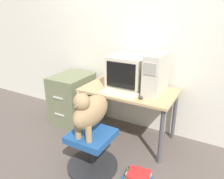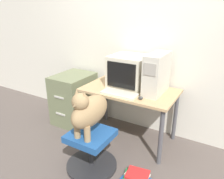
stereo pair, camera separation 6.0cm
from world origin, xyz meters
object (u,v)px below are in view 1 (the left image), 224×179
(keyboard, at_px, (119,93))
(filing_cabinet, at_px, (73,99))
(crt_monitor, at_px, (128,71))
(dog, at_px, (90,111))
(book_stack_floor, at_px, (138,176))
(pc_tower, at_px, (156,73))
(office_chair, at_px, (92,151))

(keyboard, height_order, filing_cabinet, filing_cabinet)
(crt_monitor, height_order, dog, crt_monitor)
(filing_cabinet, bearing_deg, crt_monitor, 6.11)
(book_stack_floor, bearing_deg, pc_tower, 98.58)
(office_chair, height_order, book_stack_floor, office_chair)
(keyboard, bearing_deg, dog, -97.43)
(keyboard, relative_size, office_chair, 0.77)
(pc_tower, height_order, dog, pc_tower)
(office_chair, height_order, filing_cabinet, filing_cabinet)
(filing_cabinet, height_order, book_stack_floor, filing_cabinet)
(dog, bearing_deg, book_stack_floor, 9.43)
(office_chair, distance_m, book_stack_floor, 0.55)
(crt_monitor, relative_size, book_stack_floor, 1.58)
(keyboard, relative_size, book_stack_floor, 1.48)
(office_chair, bearing_deg, crt_monitor, 88.13)
(keyboard, bearing_deg, filing_cabinet, 165.66)
(keyboard, bearing_deg, office_chair, -97.60)
(pc_tower, xyz_separation_m, keyboard, (-0.34, -0.28, -0.22))
(crt_monitor, bearing_deg, dog, -91.85)
(pc_tower, bearing_deg, book_stack_floor, -81.42)
(pc_tower, height_order, book_stack_floor, pc_tower)
(crt_monitor, bearing_deg, book_stack_floor, -57.16)
(crt_monitor, distance_m, pc_tower, 0.38)
(pc_tower, relative_size, office_chair, 0.85)
(crt_monitor, distance_m, keyboard, 0.38)
(crt_monitor, distance_m, book_stack_floor, 1.24)
(filing_cabinet, relative_size, book_stack_floor, 2.54)
(keyboard, bearing_deg, crt_monitor, 96.99)
(crt_monitor, bearing_deg, filing_cabinet, -173.89)
(filing_cabinet, bearing_deg, keyboard, -14.34)
(office_chair, bearing_deg, pc_tower, 62.52)
(keyboard, height_order, office_chair, keyboard)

